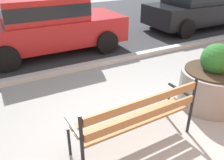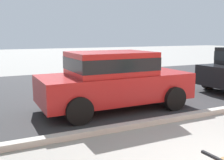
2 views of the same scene
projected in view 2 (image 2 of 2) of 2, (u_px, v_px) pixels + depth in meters
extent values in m
cube|color=#2D2D30|center=(83.00, 88.00, 10.05)|extent=(60.00, 9.00, 0.01)
cube|color=#B2AFA8|center=(153.00, 122.00, 5.97)|extent=(60.00, 0.20, 0.12)
cube|color=black|center=(219.00, 160.00, 2.93)|extent=(0.05, 0.48, 0.03)
cube|color=#B21E1E|center=(115.00, 87.00, 7.19)|extent=(4.11, 1.72, 0.70)
cube|color=#B21E1E|center=(110.00, 63.00, 7.01)|extent=(2.14, 1.57, 0.60)
cube|color=black|center=(110.00, 63.00, 7.01)|extent=(2.15, 1.59, 0.33)
cylinder|color=black|center=(140.00, 88.00, 8.56)|extent=(0.64, 0.22, 0.64)
cylinder|color=black|center=(174.00, 99.00, 7.05)|extent=(0.64, 0.22, 0.64)
cylinder|color=black|center=(59.00, 95.00, 7.41)|extent=(0.64, 0.22, 0.64)
cylinder|color=black|center=(79.00, 111.00, 5.91)|extent=(0.64, 0.22, 0.64)
cylinder|color=black|center=(209.00, 81.00, 9.89)|extent=(0.64, 0.22, 0.64)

